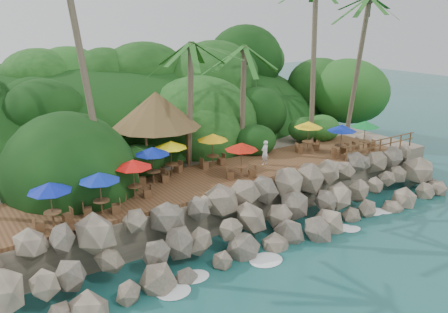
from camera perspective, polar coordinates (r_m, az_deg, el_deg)
ground at (r=24.40m, az=8.09°, el=-11.12°), size 140.00×140.00×0.00m
land_base at (r=36.49m, az=-8.85°, el=0.29°), size 32.00×25.20×2.10m
jungle_hill at (r=43.43m, az=-13.08°, el=1.32°), size 44.80×28.00×15.40m
seawall at (r=25.25m, az=5.14°, el=-7.10°), size 29.00×4.00×2.30m
terrace at (r=27.83m, az=0.00°, el=-2.36°), size 26.00×5.00×0.20m
jungle_foliage at (r=35.95m, az=-8.09°, el=-1.70°), size 44.00×16.00×12.00m
foam_line at (r=24.58m, az=7.62°, el=-10.80°), size 25.20×0.80×0.06m
palapa at (r=29.08m, az=-8.22°, el=5.66°), size 5.47×5.47×4.60m
dining_clusters at (r=26.59m, az=-1.74°, el=0.87°), size 23.00×5.14×2.10m
railing at (r=33.48m, az=18.43°, el=1.37°), size 7.20×0.10×1.00m
waiter at (r=29.44m, az=4.98°, el=0.47°), size 0.62×0.46×1.56m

